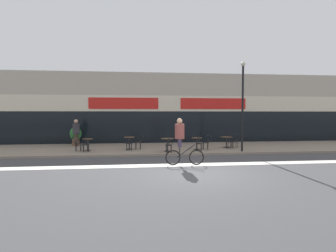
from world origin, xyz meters
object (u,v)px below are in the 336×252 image
(cyclist_0, at_px, (181,138))
(pedestrian_near_end, at_px, (76,130))
(lamp_post, at_px, (243,100))
(cafe_chair_1_side, at_px, (139,141))
(cafe_chair_4_near, at_px, (230,141))
(bistro_table_1, at_px, (129,141))
(bistro_table_4, at_px, (226,140))
(cafe_chair_4_side, at_px, (236,140))
(cafe_chair_0_side, at_px, (77,142))
(cafe_chair_0_near, at_px, (86,143))
(cafe_chair_2_near, at_px, (169,144))
(cafe_chair_3_near, at_px, (199,142))
(bistro_table_3, at_px, (197,141))
(planter_pot, at_px, (76,135))
(bistro_table_0, at_px, (88,142))
(bistro_table_2, at_px, (168,142))
(cafe_chair_3_side, at_px, (207,141))
(cafe_chair_1_near, at_px, (129,142))

(cyclist_0, xyz_separation_m, pedestrian_near_end, (-6.17, 6.62, -0.03))
(lamp_post, relative_size, cyclist_0, 2.45)
(cafe_chair_1_side, height_order, cafe_chair_4_near, same)
(bistro_table_1, xyz_separation_m, bistro_table_4, (6.34, 0.15, -0.04))
(bistro_table_4, xyz_separation_m, cafe_chair_4_side, (0.63, -0.00, 0.01))
(bistro_table_1, xyz_separation_m, cafe_chair_0_side, (-3.09, -0.38, -0.03))
(cafe_chair_0_near, bearing_deg, cafe_chair_2_near, -104.36)
(cafe_chair_0_near, height_order, cafe_chair_3_near, same)
(bistro_table_3, distance_m, planter_pot, 8.54)
(bistro_table_0, xyz_separation_m, bistro_table_3, (6.65, -0.22, 0.02))
(cafe_chair_0_near, bearing_deg, planter_pot, 16.64)
(bistro_table_4, bearing_deg, cafe_chair_2_near, -154.46)
(bistro_table_2, relative_size, cafe_chair_1_side, 0.86)
(bistro_table_2, height_order, cafe_chair_2_near, cafe_chair_2_near)
(cafe_chair_4_side, bearing_deg, cafe_chair_3_side, 20.92)
(cafe_chair_3_side, bearing_deg, bistro_table_2, 20.11)
(bistro_table_0, relative_size, pedestrian_near_end, 0.39)
(bistro_table_2, height_order, cafe_chair_1_near, cafe_chair_1_near)
(bistro_table_3, relative_size, lamp_post, 0.14)
(cafe_chair_0_near, relative_size, cafe_chair_3_side, 1.00)
(bistro_table_0, height_order, bistro_table_2, bistro_table_2)
(planter_pot, distance_m, cyclist_0, 9.54)
(bistro_table_4, relative_size, cafe_chair_4_side, 0.87)
(bistro_table_1, xyz_separation_m, cafe_chair_3_side, (4.81, -0.61, -0.03))
(lamp_post, bearing_deg, cafe_chair_0_side, 172.80)
(pedestrian_near_end, bearing_deg, bistro_table_4, 2.44)
(cafe_chair_1_near, bearing_deg, cafe_chair_3_near, -103.58)
(bistro_table_4, height_order, cyclist_0, cyclist_0)
(cafe_chair_0_near, bearing_deg, cafe_chair_4_side, -88.07)
(cafe_chair_3_side, relative_size, cyclist_0, 0.42)
(cafe_chair_0_near, xyz_separation_m, cafe_chair_1_near, (2.47, 0.38, 0.00))
(lamp_post, bearing_deg, cyclist_0, -143.25)
(cafe_chair_0_side, bearing_deg, cafe_chair_4_near, -4.81)
(bistro_table_2, height_order, cyclist_0, cyclist_0)
(cafe_chair_1_near, xyz_separation_m, cafe_chair_3_side, (4.80, 0.02, 0.00))
(cafe_chair_1_near, bearing_deg, planter_pot, 46.21)
(bistro_table_0, relative_size, bistro_table_2, 0.93)
(cafe_chair_0_near, height_order, cafe_chair_1_side, same)
(bistro_table_4, bearing_deg, cafe_chair_1_side, -178.45)
(cafe_chair_2_near, distance_m, cafe_chair_3_near, 1.96)
(cyclist_0, relative_size, pedestrian_near_end, 1.17)
(cafe_chair_1_near, bearing_deg, cafe_chair_0_side, 80.12)
(cafe_chair_4_near, distance_m, cafe_chair_4_side, 0.88)
(bistro_table_2, relative_size, bistro_table_3, 1.05)
(bistro_table_1, distance_m, cafe_chair_1_side, 0.63)
(planter_pot, bearing_deg, lamp_post, -20.94)
(bistro_table_1, distance_m, cyclist_0, 5.39)
(bistro_table_4, bearing_deg, bistro_table_3, -160.98)
(bistro_table_4, relative_size, cafe_chair_0_side, 0.87)
(cafe_chair_1_near, relative_size, cafe_chair_3_near, 1.00)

